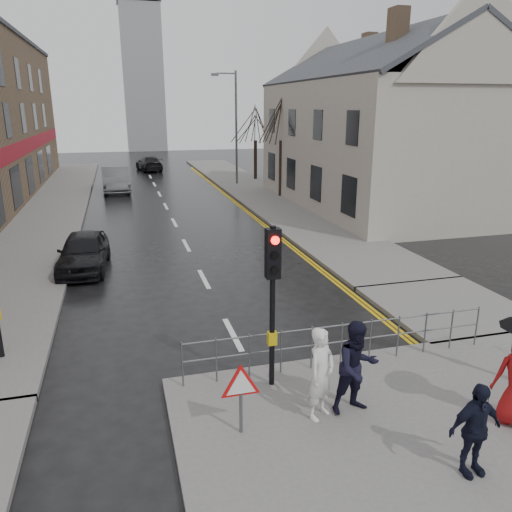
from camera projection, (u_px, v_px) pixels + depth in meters
ground at (265, 396)px, 10.27m from camera, size 120.00×120.00×0.00m
left_pavement at (53, 205)px, 29.83m from camera, size 4.00×44.00×0.14m
right_pavement at (254, 190)px, 34.98m from camera, size 4.00×40.00×0.14m
pavement_bridge_right at (448, 306)px, 14.66m from camera, size 4.00×4.20×0.14m
building_right_cream at (378, 123)px, 28.55m from camera, size 9.00×16.40×10.10m
church_tower at (143, 80)px, 65.29m from camera, size 5.00×5.00×18.00m
traffic_signal_near_left at (273, 280)px, 9.79m from camera, size 0.28×0.27×3.40m
guard_railing_front at (342, 335)px, 11.07m from camera, size 7.14×0.04×1.00m
warning_sign at (241, 388)px, 8.65m from camera, size 0.80×0.07×1.35m
street_lamp at (234, 121)px, 36.23m from camera, size 1.83×0.25×8.00m
tree_near at (282, 116)px, 31.00m from camera, size 2.40×2.40×6.58m
tree_far at (255, 123)px, 38.72m from camera, size 2.40×2.40×5.64m
pedestrian_a at (321, 374)px, 9.12m from camera, size 0.78×0.72×1.78m
pedestrian_b at (357, 367)px, 9.29m from camera, size 0.96×0.78×1.82m
pedestrian_d at (475, 429)px, 7.71m from camera, size 0.93×0.41×1.57m
car_parked at (84, 252)px, 18.00m from camera, size 1.92×4.13×1.37m
car_mid at (116, 179)px, 34.55m from camera, size 1.95×5.15×1.68m
car_far at (149, 164)px, 45.66m from camera, size 2.42×4.70×1.30m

